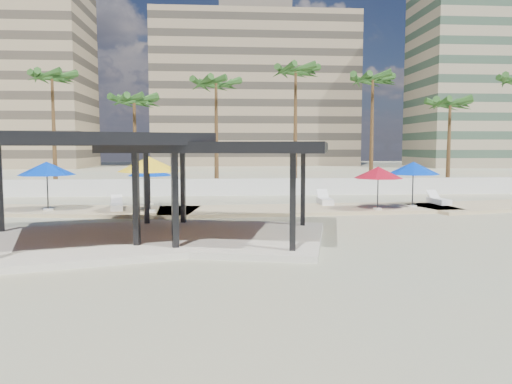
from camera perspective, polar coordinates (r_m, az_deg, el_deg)
ground at (r=19.94m, az=3.92°, el=-4.80°), size 200.00×200.00×0.00m
promenade at (r=27.73m, az=5.77°, el=-1.88°), size 44.45×7.97×0.24m
boundary_wall at (r=35.66m, az=0.29°, el=0.58°), size 56.00×0.30×1.20m
building_mid at (r=98.27m, az=-0.23°, el=11.48°), size 38.00×16.00×30.40m
building_east at (r=100.35m, az=26.93°, el=12.52°), size 32.00×15.00×36.40m
pavilion_central at (r=18.44m, az=-3.09°, el=1.13°), size 8.54×8.54×3.61m
pavilion_west at (r=18.49m, az=-19.53°, el=1.35°), size 9.58×9.58×3.87m
umbrella_a at (r=27.58m, az=-22.80°, el=2.48°), size 3.43×3.43×2.53m
umbrella_b at (r=25.50m, az=-12.14°, el=3.10°), size 3.54×3.54×2.79m
umbrella_c at (r=26.57m, az=13.79°, el=2.16°), size 3.35×3.35×2.26m
umbrella_d at (r=28.20m, az=17.53°, el=2.60°), size 3.58×3.58×2.47m
umbrella_f at (r=28.94m, az=-12.07°, el=2.42°), size 3.31×3.31×2.26m
lounger_a at (r=27.16m, az=-15.63°, el=-1.58°), size 0.95×1.95×0.71m
lounger_b at (r=29.08m, az=7.87°, el=-0.97°), size 0.71×2.07×0.78m
lounger_c at (r=30.73m, az=20.12°, el=-0.93°), size 0.77×1.97×0.73m
palm_b at (r=40.33m, az=-22.28°, el=11.62°), size 3.00×3.00×9.42m
palm_c at (r=38.18m, az=-13.76°, el=9.77°), size 3.00×3.00×7.69m
palm_d at (r=38.60m, az=-4.59°, el=11.77°), size 3.00×3.00×9.05m
palm_e at (r=38.65m, az=4.56°, el=13.10°), size 3.00×3.00×10.00m
palm_f at (r=40.12m, az=13.20°, el=11.95°), size 3.00×3.00×9.46m
palm_g at (r=41.75m, az=21.30°, el=9.09°), size 3.00×3.00×7.63m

